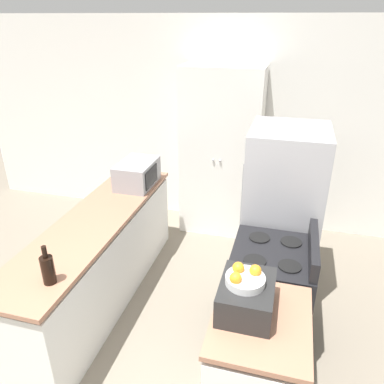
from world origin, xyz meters
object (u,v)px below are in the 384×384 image
at_px(pantry_cabinet, 221,153).
at_px(refrigerator, 282,213).
at_px(fruit_bowl, 245,278).
at_px(toaster_oven, 246,297).
at_px(stove, 269,296).
at_px(wine_bottle, 48,269).
at_px(microwave, 137,174).

bearing_deg(pantry_cabinet, refrigerator, -51.47).
bearing_deg(fruit_bowl, toaster_oven, -11.85).
bearing_deg(stove, wine_bottle, -151.85).
bearing_deg(stove, fruit_bowl, -102.01).
height_order(refrigerator, microwave, refrigerator).
distance_m(stove, fruit_bowl, 0.98).
height_order(refrigerator, fruit_bowl, refrigerator).
bearing_deg(pantry_cabinet, toaster_oven, -75.23).
relative_size(pantry_cabinet, refrigerator, 1.23).
height_order(wine_bottle, fruit_bowl, fruit_bowl).
bearing_deg(stove, pantry_cabinet, 113.66).
bearing_deg(fruit_bowl, wine_bottle, -175.78).
height_order(refrigerator, toaster_oven, refrigerator).
relative_size(wine_bottle, toaster_oven, 0.70).
bearing_deg(microwave, toaster_oven, -48.90).
bearing_deg(microwave, wine_bottle, -88.03).
bearing_deg(toaster_oven, fruit_bowl, 168.15).
height_order(pantry_cabinet, fruit_bowl, pantry_cabinet).
bearing_deg(pantry_cabinet, fruit_bowl, -75.62).
bearing_deg(refrigerator, pantry_cabinet, 128.53).
height_order(pantry_cabinet, toaster_oven, pantry_cabinet).
height_order(stove, fruit_bowl, fruit_bowl).
xyz_separation_m(stove, refrigerator, (0.03, 0.77, 0.39)).
xyz_separation_m(refrigerator, toaster_oven, (-0.15, -1.46, 0.15)).
height_order(pantry_cabinet, refrigerator, pantry_cabinet).
bearing_deg(stove, toaster_oven, -100.45).
xyz_separation_m(pantry_cabinet, wine_bottle, (-0.69, -2.56, -0.03)).
relative_size(refrigerator, wine_bottle, 5.71).
relative_size(stove, microwave, 2.00).
distance_m(wine_bottle, toaster_oven, 1.34).
bearing_deg(toaster_oven, refrigerator, 83.98).
height_order(stove, refrigerator, refrigerator).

